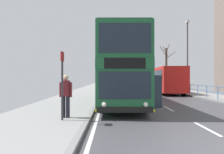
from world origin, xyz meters
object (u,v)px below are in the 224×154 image
(bare_tree_far_00, at_px, (166,66))
(pedestrian_companion, at_px, (66,93))
(double_decker_bus_main, at_px, (120,71))
(street_lamp_far_side, at_px, (187,51))
(background_bus_far_lane, at_px, (165,80))
(bus_stop_sign_near, at_px, (62,78))

(bare_tree_far_00, bearing_deg, pedestrian_companion, -112.70)
(pedestrian_companion, bearing_deg, double_decker_bus_main, 66.19)
(pedestrian_companion, height_order, street_lamp_far_side, street_lamp_far_side)
(double_decker_bus_main, relative_size, background_bus_far_lane, 1.20)
(bus_stop_sign_near, bearing_deg, background_bus_far_lane, 62.91)
(street_lamp_far_side, bearing_deg, double_decker_bus_main, -132.80)
(pedestrian_companion, xyz_separation_m, street_lamp_far_side, (10.28, 14.08, 3.56))
(background_bus_far_lane, xyz_separation_m, bare_tree_far_00, (3.47, 12.31, 2.19))
(double_decker_bus_main, bearing_deg, background_bus_far_lane, 60.01)
(background_bus_far_lane, relative_size, pedestrian_companion, 5.42)
(background_bus_far_lane, bearing_deg, bare_tree_far_00, 74.28)
(bus_stop_sign_near, relative_size, street_lamp_far_side, 0.34)
(double_decker_bus_main, xyz_separation_m, bare_tree_far_00, (9.13, 22.12, 1.50))
(pedestrian_companion, xyz_separation_m, bus_stop_sign_near, (-0.02, -0.52, 0.65))
(double_decker_bus_main, xyz_separation_m, background_bus_far_lane, (5.66, 9.81, -0.69))
(double_decker_bus_main, height_order, background_bus_far_lane, double_decker_bus_main)
(background_bus_far_lane, bearing_deg, double_decker_bus_main, -119.99)
(street_lamp_far_side, distance_m, bare_tree_far_00, 13.82)
(bus_stop_sign_near, xyz_separation_m, bare_tree_far_00, (11.66, 28.33, 2.01))
(background_bus_far_lane, xyz_separation_m, bus_stop_sign_near, (-8.19, -16.02, 0.18))
(bus_stop_sign_near, bearing_deg, pedestrian_companion, 87.54)
(pedestrian_companion, xyz_separation_m, bare_tree_far_00, (11.63, 27.81, 2.66))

